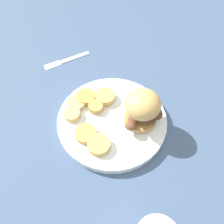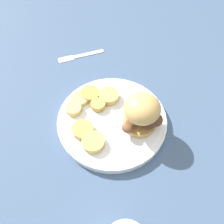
{
  "view_description": "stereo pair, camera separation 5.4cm",
  "coord_description": "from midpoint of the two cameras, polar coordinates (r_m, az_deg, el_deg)",
  "views": [
    {
      "loc": [
        0.2,
        0.24,
        0.49
      ],
      "look_at": [
        0.0,
        0.0,
        0.05
      ],
      "focal_mm": 35.0,
      "sensor_mm": 36.0,
      "label": 1
    },
    {
      "loc": [
        0.15,
        0.27,
        0.49
      ],
      "look_at": [
        0.0,
        0.0,
        0.05
      ],
      "focal_mm": 35.0,
      "sensor_mm": 36.0,
      "label": 2
    }
  ],
  "objects": [
    {
      "name": "ground_plane",
      "position": [
        0.58,
        2.67,
        -2.89
      ],
      "size": [
        4.0,
        4.0,
        0.0
      ],
      "primitive_type": "plane",
      "color": "#3D5170"
    },
    {
      "name": "dinner_plate",
      "position": [
        0.57,
        2.71,
        -2.22
      ],
      "size": [
        0.28,
        0.28,
        0.02
      ],
      "color": "white",
      "rests_on": "ground_plane"
    },
    {
      "name": "sandwich",
      "position": [
        0.52,
        10.83,
        -0.37
      ],
      "size": [
        0.12,
        0.09,
        0.1
      ],
      "color": "tan",
      "rests_on": "dinner_plate"
    },
    {
      "name": "potato_round_0",
      "position": [
        0.58,
        -0.99,
        1.73
      ],
      "size": [
        0.04,
        0.04,
        0.02
      ],
      "primitive_type": "cylinder",
      "color": "tan",
      "rests_on": "dinner_plate"
    },
    {
      "name": "potato_round_1",
      "position": [
        0.6,
        -3.09,
        4.57
      ],
      "size": [
        0.05,
        0.05,
        0.01
      ],
      "primitive_type": "cylinder",
      "color": "#BC8942",
      "rests_on": "dinner_plate"
    },
    {
      "name": "potato_round_2",
      "position": [
        0.57,
        -7.35,
        0.67
      ],
      "size": [
        0.04,
        0.04,
        0.02
      ],
      "primitive_type": "cylinder",
      "color": "#DBB766",
      "rests_on": "dinner_plate"
    },
    {
      "name": "potato_round_3",
      "position": [
        0.6,
        1.81,
        4.01
      ],
      "size": [
        0.05,
        0.05,
        0.02
      ],
      "primitive_type": "cylinder",
      "color": "tan",
      "rests_on": "dinner_plate"
    },
    {
      "name": "potato_round_4",
      "position": [
        0.54,
        -4.68,
        -4.92
      ],
      "size": [
        0.05,
        0.05,
        0.01
      ],
      "primitive_type": "cylinder",
      "color": "tan",
      "rests_on": "dinner_plate"
    },
    {
      "name": "potato_round_5",
      "position": [
        0.52,
        -1.93,
        -8.1
      ],
      "size": [
        0.05,
        0.05,
        0.02
      ],
      "primitive_type": "cylinder",
      "color": "tan",
      "rests_on": "dinner_plate"
    },
    {
      "name": "potato_round_6",
      "position": [
        0.59,
        -5.89,
        3.23
      ],
      "size": [
        0.05,
        0.05,
        0.01
      ],
      "primitive_type": "cylinder",
      "color": "#DBB766",
      "rests_on": "dinner_plate"
    },
    {
      "name": "fork",
      "position": [
        0.76,
        -6.19,
        14.34
      ],
      "size": [
        0.16,
        0.05,
        0.0
      ],
      "color": "silver",
      "rests_on": "ground_plane"
    }
  ]
}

